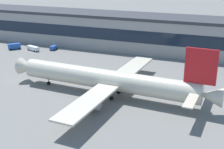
# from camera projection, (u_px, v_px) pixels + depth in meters

# --- Properties ---
(ground_plane) EXTENTS (600.00, 600.00, 0.00)m
(ground_plane) POSITION_uv_depth(u_px,v_px,m) (112.00, 96.00, 89.80)
(ground_plane) COLOR slate
(terminal_building) EXTENTS (195.41, 19.49, 15.05)m
(terminal_building) POSITION_uv_depth(u_px,v_px,m) (159.00, 34.00, 133.89)
(terminal_building) COLOR #9E9993
(terminal_building) RESTS_ON ground_plane
(airliner) EXTENTS (62.04, 53.20, 16.51)m
(airliner) POSITION_uv_depth(u_px,v_px,m) (110.00, 80.00, 88.08)
(airliner) COLOR beige
(airliner) RESTS_ON ground_plane
(baggage_tug) EXTENTS (2.16, 3.64, 1.85)m
(baggage_tug) POSITION_uv_depth(u_px,v_px,m) (54.00, 47.00, 137.68)
(baggage_tug) COLOR #2651A5
(baggage_tug) RESTS_ON ground_plane
(crew_van) EXTENTS (5.03, 5.40, 2.55)m
(crew_van) POSITION_uv_depth(u_px,v_px,m) (14.00, 46.00, 138.51)
(crew_van) COLOR #2651A5
(crew_van) RESTS_ON ground_plane
(belt_loader) EXTENTS (6.71, 3.85, 1.95)m
(belt_loader) POSITION_uv_depth(u_px,v_px,m) (33.00, 48.00, 136.44)
(belt_loader) COLOR white
(belt_loader) RESTS_ON ground_plane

